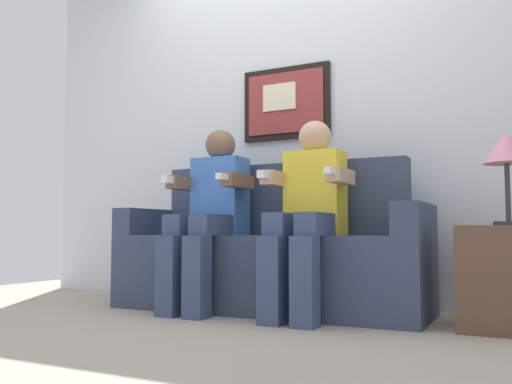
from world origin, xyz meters
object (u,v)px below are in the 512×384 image
at_px(couch, 269,258).
at_px(person_on_left, 210,209).
at_px(side_table_right, 504,278).
at_px(table_lamp, 506,151).
at_px(person_on_right, 308,207).

xyz_separation_m(couch, person_on_left, (-0.32, -0.17, 0.29)).
height_order(side_table_right, table_lamp, table_lamp).
distance_m(couch, side_table_right, 1.29).
xyz_separation_m(couch, table_lamp, (1.32, -0.10, 0.55)).
bearing_deg(person_on_left, table_lamp, 2.26).
bearing_deg(table_lamp, side_table_right, -174.09).
xyz_separation_m(couch, side_table_right, (1.29, -0.11, -0.06)).
distance_m(person_on_right, table_lamp, 1.04).
bearing_deg(person_on_left, person_on_right, 0.00).
bearing_deg(person_on_left, side_table_right, 2.19).
xyz_separation_m(couch, person_on_right, (0.32, -0.17, 0.29)).
bearing_deg(person_on_right, side_table_right, 3.62).
bearing_deg(couch, person_on_right, -27.88).
distance_m(couch, person_on_left, 0.46).
relative_size(couch, person_on_right, 1.69).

